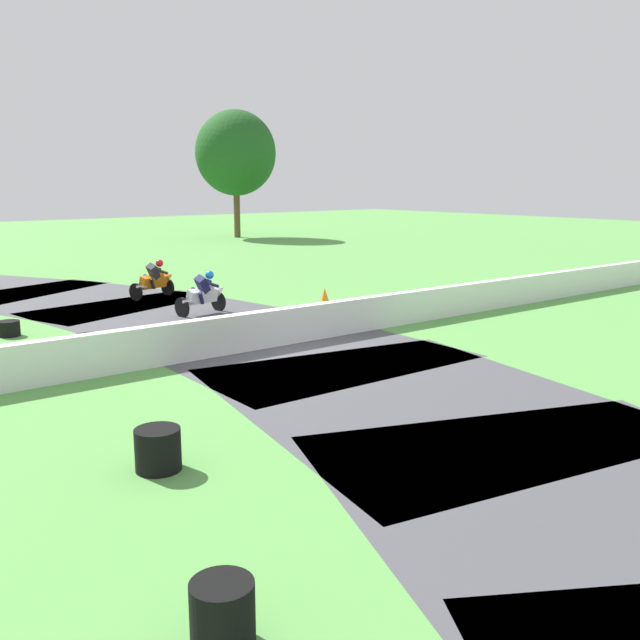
{
  "coord_description": "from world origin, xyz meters",
  "views": [
    {
      "loc": [
        -9.71,
        -13.62,
        3.97
      ],
      "look_at": [
        -0.1,
        -1.71,
        0.9
      ],
      "focal_mm": 39.06,
      "sensor_mm": 36.0,
      "label": 1
    }
  ],
  "objects_px": {
    "tire_stack_far": "(9,329)",
    "traffic_cone": "(325,294)",
    "tire_stack_mid_a": "(158,449)",
    "tire_stack_near": "(222,614)",
    "tire_stack_mid_b": "(90,354)",
    "motorcycle_lead_white": "(205,293)",
    "motorcycle_chase_orange": "(155,280)"
  },
  "relations": [
    {
      "from": "motorcycle_chase_orange",
      "to": "tire_stack_far",
      "type": "xyz_separation_m",
      "value": [
        -5.69,
        -3.18,
        -0.44
      ]
    },
    {
      "from": "tire_stack_mid_b",
      "to": "traffic_cone",
      "type": "relative_size",
      "value": 1.82
    },
    {
      "from": "motorcycle_lead_white",
      "to": "motorcycle_chase_orange",
      "type": "relative_size",
      "value": 0.99
    },
    {
      "from": "tire_stack_near",
      "to": "tire_stack_mid_b",
      "type": "relative_size",
      "value": 0.75
    },
    {
      "from": "tire_stack_mid_a",
      "to": "tire_stack_mid_b",
      "type": "distance_m",
      "value": 5.69
    },
    {
      "from": "traffic_cone",
      "to": "motorcycle_chase_orange",
      "type": "bearing_deg",
      "value": 134.98
    },
    {
      "from": "motorcycle_lead_white",
      "to": "tire_stack_near",
      "type": "height_order",
      "value": "motorcycle_lead_white"
    },
    {
      "from": "motorcycle_chase_orange",
      "to": "tire_stack_near",
      "type": "bearing_deg",
      "value": -114.17
    },
    {
      "from": "motorcycle_lead_white",
      "to": "traffic_cone",
      "type": "relative_size",
      "value": 3.87
    },
    {
      "from": "motorcycle_chase_orange",
      "to": "traffic_cone",
      "type": "height_order",
      "value": "motorcycle_chase_orange"
    },
    {
      "from": "motorcycle_chase_orange",
      "to": "tire_stack_mid_b",
      "type": "bearing_deg",
      "value": -123.93
    },
    {
      "from": "tire_stack_mid_a",
      "to": "traffic_cone",
      "type": "height_order",
      "value": "tire_stack_mid_a"
    },
    {
      "from": "tire_stack_mid_b",
      "to": "traffic_cone",
      "type": "height_order",
      "value": "tire_stack_mid_b"
    },
    {
      "from": "tire_stack_far",
      "to": "traffic_cone",
      "type": "relative_size",
      "value": 1.28
    },
    {
      "from": "motorcycle_lead_white",
      "to": "tire_stack_far",
      "type": "height_order",
      "value": "motorcycle_lead_white"
    },
    {
      "from": "tire_stack_mid_a",
      "to": "tire_stack_near",
      "type": "bearing_deg",
      "value": -108.27
    },
    {
      "from": "motorcycle_chase_orange",
      "to": "tire_stack_mid_b",
      "type": "height_order",
      "value": "motorcycle_chase_orange"
    },
    {
      "from": "tire_stack_mid_a",
      "to": "traffic_cone",
      "type": "xyz_separation_m",
      "value": [
        10.65,
        9.35,
        -0.08
      ]
    },
    {
      "from": "motorcycle_lead_white",
      "to": "tire_stack_near",
      "type": "xyz_separation_m",
      "value": [
        -7.6,
        -13.63,
        -0.33
      ]
    },
    {
      "from": "motorcycle_lead_white",
      "to": "traffic_cone",
      "type": "bearing_deg",
      "value": -6.2
    },
    {
      "from": "tire_stack_mid_a",
      "to": "tire_stack_far",
      "type": "height_order",
      "value": "tire_stack_mid_a"
    },
    {
      "from": "tire_stack_mid_b",
      "to": "tire_stack_far",
      "type": "xyz_separation_m",
      "value": [
        -0.35,
        4.75,
        -0.2
      ]
    },
    {
      "from": "motorcycle_lead_white",
      "to": "traffic_cone",
      "type": "distance_m",
      "value": 4.36
    },
    {
      "from": "motorcycle_lead_white",
      "to": "tire_stack_mid_a",
      "type": "distance_m",
      "value": 11.69
    },
    {
      "from": "tire_stack_near",
      "to": "tire_stack_mid_a",
      "type": "xyz_separation_m",
      "value": [
        1.26,
        3.81,
        -0.0
      ]
    },
    {
      "from": "tire_stack_near",
      "to": "tire_stack_mid_b",
      "type": "distance_m",
      "value": 9.69
    },
    {
      "from": "tire_stack_mid_a",
      "to": "tire_stack_far",
      "type": "distance_m",
      "value": 10.35
    },
    {
      "from": "tire_stack_mid_b",
      "to": "tire_stack_far",
      "type": "relative_size",
      "value": 1.42
    },
    {
      "from": "tire_stack_mid_a",
      "to": "traffic_cone",
      "type": "relative_size",
      "value": 1.46
    },
    {
      "from": "tire_stack_near",
      "to": "tire_stack_mid_a",
      "type": "height_order",
      "value": "same"
    },
    {
      "from": "motorcycle_lead_white",
      "to": "tire_stack_far",
      "type": "xyz_separation_m",
      "value": [
        -5.52,
        0.5,
        -0.43
      ]
    },
    {
      "from": "motorcycle_lead_white",
      "to": "tire_stack_mid_a",
      "type": "relative_size",
      "value": 2.65
    }
  ]
}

